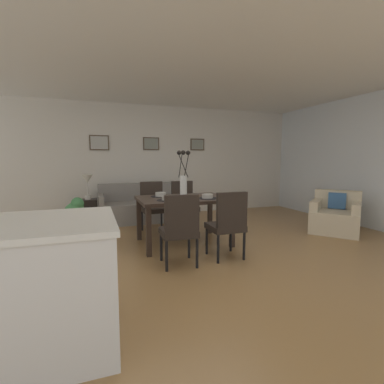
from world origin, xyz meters
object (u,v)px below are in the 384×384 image
Objects in this scene: bowl_near_right at (161,194)px; sofa at (145,208)px; dining_chair_far_right at (184,203)px; framed_picture_center at (151,144)px; bowl_far_left at (207,196)px; side_table at (89,212)px; bowl_near_left at (168,198)px; table_lamp at (87,181)px; dining_chair_far_left at (228,222)px; centerpiece_vase at (183,180)px; framed_picture_left at (99,143)px; dining_chair_near_right at (153,204)px; armchair at (335,217)px; dining_chair_near_left at (180,227)px; framed_picture_right at (197,145)px; dining_table at (183,203)px; potted_plant at (75,214)px.

sofa is (0.04, 1.70, -0.50)m from bowl_near_right.
framed_picture_center reaches higher than dining_chair_far_right.
side_table is at bearing 129.45° from bowl_far_left.
framed_picture_center is at bearing 22.07° from side_table.
table_lamp reaches higher than bowl_near_left.
bowl_far_left is 2.90m from framed_picture_center.
bowl_near_left is at bearing -62.14° from side_table.
dining_chair_far_left is at bearing -88.23° from dining_chair_far_right.
framed_picture_left is (-1.17, 2.50, 0.68)m from centerpiece_vase.
dining_chair_near_right is 1.57m from table_lamp.
dining_chair_far_right reaches higher than armchair.
framed_picture_right is at bearing 66.19° from dining_chair_near_left.
centerpiece_vase is 4.32× the size of bowl_near_right.
bowl_near_left is 3.22m from armchair.
framed_picture_right reaches higher than dining_chair_far_left.
side_table is (-1.15, 0.99, -0.25)m from dining_chair_near_right.
dining_chair_far_right is at bearing -48.25° from framed_picture_left.
sofa is 1.73× the size of armchair.
bowl_near_left is at bearing -91.10° from sofa.
centerpiece_vase is at bearing 144.58° from bowl_far_left.
framed_picture_left is 1.10× the size of framed_picture_center.
framed_picture_right is (1.51, 3.43, 1.19)m from dining_chair_near_left.
framed_picture_left is 1.15× the size of framed_picture_right.
framed_picture_right is at bearing 121.55° from armchair.
framed_picture_center reaches higher than dining_chair_near_right.
framed_picture_right is (1.47, 1.58, 1.19)m from dining_chair_near_right.
dining_table is 1.52× the size of dining_chair_far_left.
bowl_far_left is 2.78m from table_lamp.
dining_chair_far_right is 5.41× the size of bowl_near_right.
framed_picture_center is (-2.86, 2.76, 1.42)m from armchair.
framed_picture_left is (-1.17, 2.51, 1.05)m from dining_table.
side_table is 3.05m from framed_picture_right.
dining_chair_near_right is 1.02m from sofa.
armchair is 4.22m from framed_picture_center.
potted_plant is at bearing -105.12° from table_lamp.
bowl_near_right is at bearing 144.82° from dining_table.
potted_plant is at bearing 145.11° from dining_table.
table_lamp is at bearing -115.27° from framed_picture_left.
framed_picture_right is at bearing 22.05° from sofa.
dining_table is 3.85× the size of framed_picture_right.
bowl_near_right is 2.48m from framed_picture_center.
bowl_near_right reaches higher than side_table.
bowl_far_left is 0.15× the size of armchair.
dining_chair_near_left is 1.85m from dining_chair_near_right.
dining_table is 0.41m from bowl_near_right.
dining_chair_far_left is 1.77× the size of side_table.
dining_chair_far_left is at bearing -44.90° from bowl_near_left.
dining_chair_far_left is 5.41× the size of bowl_near_left.
dining_table is 2.09× the size of potted_plant.
sofa is at bearing 145.29° from armchair.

